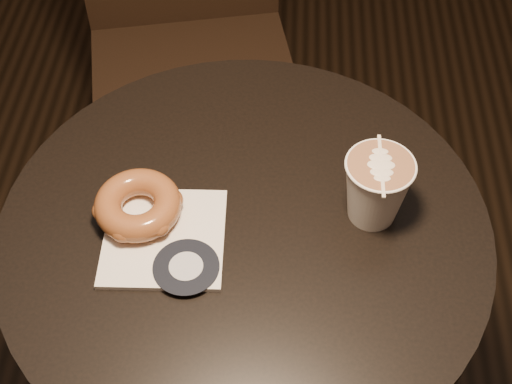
% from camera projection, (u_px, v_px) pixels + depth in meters
% --- Properties ---
extents(cafe_table, '(0.70, 0.70, 0.75)m').
position_uv_depth(cafe_table, '(246.00, 296.00, 1.16)').
color(cafe_table, black).
rests_on(cafe_table, ground).
extents(chair, '(0.52, 0.52, 1.11)m').
position_uv_depth(chair, '(186.00, 5.00, 1.53)').
color(chair, black).
rests_on(chair, ground).
extents(pastry_bag, '(0.17, 0.17, 0.01)m').
position_uv_depth(pastry_bag, '(164.00, 238.00, 0.99)').
color(pastry_bag, white).
rests_on(pastry_bag, cafe_table).
extents(doughnut, '(0.12, 0.12, 0.04)m').
position_uv_depth(doughnut, '(138.00, 205.00, 0.99)').
color(doughnut, brown).
rests_on(doughnut, pastry_bag).
extents(latte_cup, '(0.10, 0.10, 0.11)m').
position_uv_depth(latte_cup, '(376.00, 190.00, 0.98)').
color(latte_cup, white).
rests_on(latte_cup, cafe_table).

